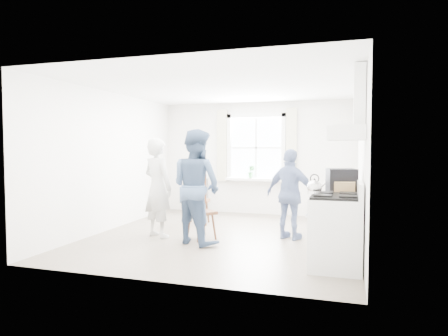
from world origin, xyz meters
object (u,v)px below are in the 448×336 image
(gas_stove, at_px, (336,231))
(windsor_chair_b, at_px, (196,204))
(windsor_chair_a, at_px, (197,194))
(low_cabinet, at_px, (342,224))
(stereo_stack, at_px, (341,181))
(person_mid, at_px, (196,187))
(person_right, at_px, (291,194))
(person_left, at_px, (158,188))

(gas_stove, height_order, windsor_chair_b, gas_stove)
(windsor_chair_a, bearing_deg, windsor_chair_b, -69.72)
(gas_stove, relative_size, low_cabinet, 1.24)
(gas_stove, distance_m, low_cabinet, 0.70)
(stereo_stack, bearing_deg, gas_stove, -93.72)
(low_cabinet, height_order, person_mid, person_mid)
(stereo_stack, relative_size, windsor_chair_a, 0.45)
(low_cabinet, bearing_deg, person_right, 138.04)
(windsor_chair_b, distance_m, person_left, 0.75)
(windsor_chair_b, xyz_separation_m, person_right, (1.52, 0.51, 0.16))
(gas_stove, bearing_deg, windsor_chair_a, 141.89)
(person_left, bearing_deg, stereo_stack, -159.86)
(person_left, relative_size, person_mid, 0.93)
(windsor_chair_a, bearing_deg, person_mid, -69.27)
(windsor_chair_a, distance_m, person_left, 1.25)
(low_cabinet, xyz_separation_m, stereo_stack, (-0.02, 0.03, 0.63))
(gas_stove, xyz_separation_m, person_mid, (-2.21, 0.74, 0.44))
(gas_stove, relative_size, person_right, 0.73)
(windsor_chair_b, bearing_deg, person_left, 179.78)
(gas_stove, xyz_separation_m, stereo_stack, (0.05, 0.73, 0.59))
(windsor_chair_a, xyz_separation_m, person_right, (1.96, -0.69, 0.13))
(stereo_stack, bearing_deg, person_right, 138.36)
(low_cabinet, relative_size, person_left, 0.52)
(gas_stove, height_order, person_mid, person_mid)
(windsor_chair_b, height_order, person_left, person_left)
(windsor_chair_b, bearing_deg, windsor_chair_a, 110.28)
(windsor_chair_b, bearing_deg, low_cabinet, -6.08)
(windsor_chair_b, relative_size, person_mid, 0.54)
(person_mid, distance_m, person_right, 1.61)
(low_cabinet, distance_m, windsor_chair_a, 3.17)
(person_mid, bearing_deg, person_left, 9.55)
(stereo_stack, distance_m, windsor_chair_b, 2.40)
(windsor_chair_b, distance_m, person_mid, 0.39)
(gas_stove, xyz_separation_m, person_left, (-3.01, 0.96, 0.38))
(person_mid, bearing_deg, windsor_chair_a, -44.65)
(low_cabinet, xyz_separation_m, person_left, (-3.08, 0.26, 0.41))
(windsor_chair_a, height_order, person_left, person_left)
(stereo_stack, distance_m, person_left, 3.07)
(gas_stove, relative_size, person_mid, 0.61)
(person_right, bearing_deg, low_cabinet, 157.84)
(gas_stove, distance_m, person_right, 1.68)
(low_cabinet, bearing_deg, gas_stove, -95.68)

